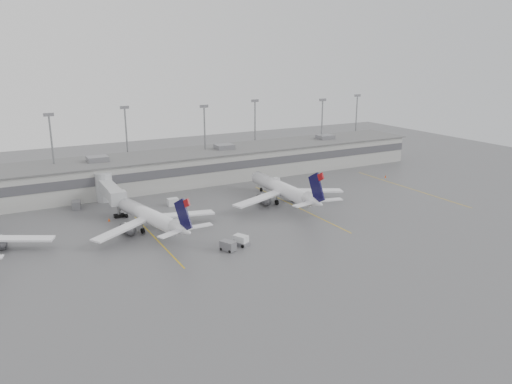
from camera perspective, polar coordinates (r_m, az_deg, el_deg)
name	(u,v)px	position (r m, az deg, el deg)	size (l,w,h in m)	color
ground	(287,257)	(88.11, 3.59, -7.44)	(260.00, 260.00, 0.00)	#4D4D4F
terminal	(174,168)	(137.10, -9.31, 2.68)	(152.00, 17.00, 9.45)	#9D9D99
light_masts	(166,137)	(140.97, -10.24, 6.25)	(142.40, 8.00, 20.60)	gray
jet_bridge_right	(108,190)	(120.45, -16.57, 0.27)	(4.00, 17.20, 7.00)	#A9ACAF
stand_markings	(228,218)	(107.83, -3.18, -3.02)	(105.25, 40.00, 0.01)	gold
jet_mid_left	(150,216)	(101.85, -12.02, -2.69)	(26.36, 29.87, 9.79)	white
jet_mid_right	(284,189)	(117.94, 3.21, 0.30)	(29.26, 32.78, 10.61)	white
baggage_tug	(241,241)	(92.84, -1.75, -5.66)	(3.00, 3.55, 1.96)	silver
baggage_cart	(228,246)	(90.47, -3.23, -6.15)	(2.66, 3.22, 1.80)	slate
gse_uld_b	(173,202)	(117.94, -9.49, -1.13)	(2.44, 1.62, 1.73)	silver
gse_uld_c	(275,181)	(135.29, 2.18, 1.26)	(2.40, 1.60, 1.70)	silver
gse_loader	(76,205)	(121.09, -19.84, -1.41)	(1.79, 2.87, 1.79)	slate
cone_b	(109,220)	(110.26, -16.46, -3.05)	(0.45, 0.45, 0.71)	#FF4F05
cone_c	(288,194)	(124.87, 3.71, -0.26)	(0.39, 0.39, 0.61)	#FF4F05
cone_d	(385,176)	(147.08, 14.57, 1.74)	(0.46, 0.46, 0.73)	#FF4F05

